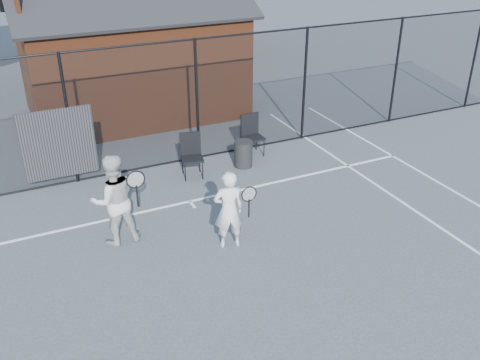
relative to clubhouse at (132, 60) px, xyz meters
name	(u,v)px	position (x,y,z in m)	size (l,w,h in m)	color
ground	(252,280)	(-0.50, -9.00, -1.61)	(80.00, 80.00, 0.00)	#43484D
court_lines	(291,330)	(-0.50, -10.32, -1.60)	(11.02, 18.00, 0.01)	white
fence	(144,111)	(-0.80, -4.00, -0.16)	(22.04, 3.00, 3.00)	black
clubhouse	(132,60)	(0.00, 0.00, 0.00)	(6.50, 4.36, 4.19)	brown
player_front	(229,210)	(-0.41, -7.87, -0.84)	(0.71, 0.55, 1.53)	silver
player_back	(114,200)	(-2.25, -6.84, -0.72)	(0.96, 0.71, 1.77)	silver
chair_left	(192,157)	(-0.01, -4.90, -1.10)	(0.49, 0.51, 1.01)	black
chair_right	(253,136)	(1.82, -4.40, -1.10)	(0.49, 0.51, 1.02)	black
waste_bin	(243,154)	(1.30, -4.90, -1.28)	(0.45, 0.45, 0.65)	#262626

